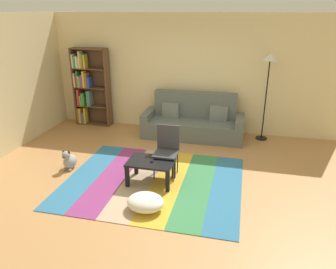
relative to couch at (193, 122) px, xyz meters
The scene contains 12 objects.
ground_plane 2.06m from the couch, 94.26° to the right, with size 14.00×14.00×0.00m, color #B27F4C.
back_wall 1.15m from the couch, 105.96° to the left, with size 6.80×0.10×2.70m, color beige.
left_wall 3.91m from the couch, 160.28° to the right, with size 0.10×5.50×2.70m, color beige.
rug 2.30m from the couch, 97.99° to the right, with size 2.95×2.48×0.01m.
couch is the anchor object (origin of this frame).
bookshelf 2.80m from the couch, behind, with size 0.90×0.28×1.90m.
coffee_table 2.32m from the couch, 98.56° to the right, with size 0.76×0.54×0.40m.
pouf 3.10m from the couch, 93.73° to the right, with size 0.55×0.47×0.24m, color white.
dog 2.90m from the couch, 132.42° to the right, with size 0.22×0.35×0.40m.
standing_lamp 2.00m from the couch, ahead, with size 0.32×0.32×1.90m.
tv_remote 2.31m from the couch, 98.11° to the right, with size 0.04×0.15×0.02m, color black.
folding_chair 1.95m from the couch, 94.45° to the right, with size 0.40×0.40×0.90m.
Camera 1 is at (1.20, -4.90, 2.76)m, focal length 34.49 mm.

